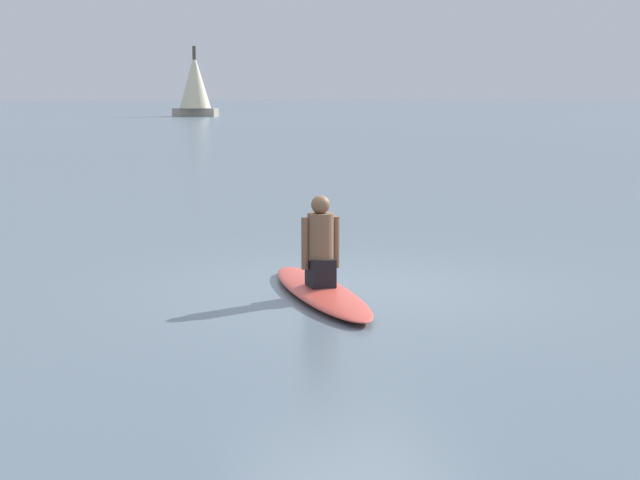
{
  "coord_description": "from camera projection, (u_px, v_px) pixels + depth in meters",
  "views": [
    {
      "loc": [
        5.38,
        9.09,
        2.23
      ],
      "look_at": [
        0.56,
        0.21,
        0.64
      ],
      "focal_mm": 53.41,
      "sensor_mm": 36.0,
      "label": 1
    }
  ],
  "objects": [
    {
      "name": "ground_plane",
      "position": [
        354.0,
        289.0,
        10.77
      ],
      "size": [
        400.0,
        400.0,
        0.0
      ],
      "primitive_type": "plane",
      "color": "slate"
    },
    {
      "name": "surfboard",
      "position": [
        321.0,
        292.0,
        10.36
      ],
      "size": [
        1.22,
        3.03,
        0.13
      ],
      "primitive_type": "ellipsoid",
      "rotation": [
        0.0,
        0.0,
        1.36
      ],
      "color": "#D84C3F",
      "rests_on": "ground"
    },
    {
      "name": "person_paddler",
      "position": [
        321.0,
        245.0,
        10.28
      ],
      "size": [
        0.44,
        0.37,
        0.99
      ],
      "rotation": [
        0.0,
        0.0,
        1.36
      ],
      "color": "black",
      "rests_on": "surfboard"
    },
    {
      "name": "sailboat_far_left",
      "position": [
        195.0,
        83.0,
        81.39
      ],
      "size": [
        3.81,
        3.81,
        5.95
      ],
      "rotation": [
        0.0,
        0.0,
        -0.77
      ],
      "color": "#B2A893",
      "rests_on": "ground"
    }
  ]
}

